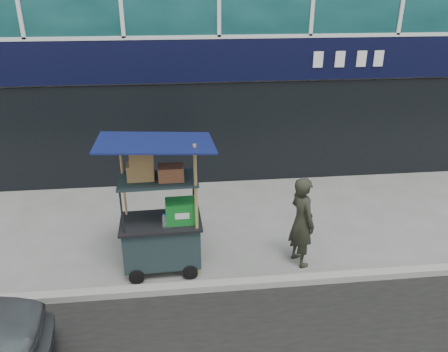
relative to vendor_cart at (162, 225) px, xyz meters
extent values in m
plane|color=slate|center=(1.29, -0.47, -0.83)|extent=(80.00, 80.00, 0.00)
cube|color=#96968E|center=(1.29, -0.67, -0.77)|extent=(80.00, 0.18, 0.12)
cube|color=black|center=(1.29, 3.39, 2.07)|extent=(15.68, 0.06, 0.90)
cube|color=black|center=(1.29, 3.43, 0.37)|extent=(15.68, 0.04, 2.40)
cube|color=black|center=(-0.02, 0.01, -0.31)|extent=(1.25, 0.75, 0.72)
cylinder|color=black|center=(-0.44, -0.39, -0.70)|extent=(0.25, 0.06, 0.25)
cylinder|color=black|center=(0.42, -0.36, -0.70)|extent=(0.25, 0.06, 0.25)
cube|color=black|center=(-0.02, 0.01, 0.07)|extent=(1.33, 0.84, 0.04)
cylinder|color=black|center=(-0.57, -0.32, 0.43)|extent=(0.03, 0.03, 0.77)
cylinder|color=black|center=(0.55, -0.29, 0.43)|extent=(0.03, 0.03, 0.77)
cylinder|color=black|center=(-0.59, 0.30, 0.43)|extent=(0.03, 0.03, 0.77)
cylinder|color=black|center=(0.54, 0.33, 0.43)|extent=(0.03, 0.03, 0.77)
cube|color=black|center=(-0.02, 0.01, 0.81)|extent=(1.25, 0.75, 0.03)
cylinder|color=#9A7C45|center=(0.55, -0.29, 0.33)|extent=(0.05, 0.05, 2.31)
cylinder|color=#9A7C45|center=(-0.59, 0.30, 0.28)|extent=(0.04, 0.04, 2.20)
cube|color=#0C1B46|center=(-0.02, 0.01, 1.43)|extent=(1.78, 1.28, 0.20)
cube|color=#106723|center=(0.33, -0.04, 0.27)|extent=(0.52, 0.37, 0.36)
cylinder|color=silver|center=(0.05, -0.20, 0.19)|extent=(0.07, 0.07, 0.21)
cylinder|color=blue|center=(0.05, -0.20, 0.30)|extent=(0.03, 0.03, 0.02)
cube|color=brown|center=(-0.28, 0.05, 0.96)|extent=(0.42, 0.32, 0.26)
cube|color=olive|center=(0.19, -0.04, 0.94)|extent=(0.40, 0.30, 0.23)
cube|color=brown|center=(-0.24, 0.03, 1.19)|extent=(0.37, 0.28, 0.21)
imported|color=#25281D|center=(2.31, -0.08, -0.03)|extent=(0.54, 0.67, 1.60)
camera|label=1|loc=(0.32, -6.26, 3.60)|focal=35.00mm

